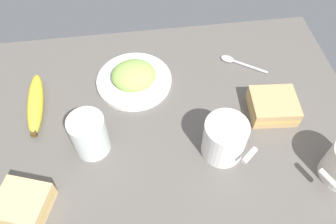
# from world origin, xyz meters

# --- Properties ---
(tabletop) EXTENTS (0.90, 0.64, 0.02)m
(tabletop) POSITION_xyz_m (0.00, 0.00, 0.01)
(tabletop) COLOR #5B5651
(tabletop) RESTS_ON ground
(plate_of_food) EXTENTS (0.19, 0.19, 0.06)m
(plate_of_food) POSITION_xyz_m (0.07, -0.13, 0.04)
(plate_of_food) COLOR white
(plate_of_food) RESTS_ON tabletop
(coffee_mug_black) EXTENTS (0.10, 0.11, 0.09)m
(coffee_mug_black) POSITION_xyz_m (-0.11, 0.10, 0.07)
(coffee_mug_black) COLOR white
(coffee_mug_black) RESTS_ON tabletop
(sandwich_main) EXTENTS (0.12, 0.11, 0.04)m
(sandwich_main) POSITION_xyz_m (0.30, 0.17, 0.04)
(sandwich_main) COLOR #DBB77A
(sandwich_main) RESTS_ON tabletop
(sandwich_side) EXTENTS (0.11, 0.10, 0.04)m
(sandwich_side) POSITION_xyz_m (-0.24, 0.01, 0.04)
(sandwich_side) COLOR tan
(sandwich_side) RESTS_ON tabletop
(glass_of_milk) EXTENTS (0.08, 0.08, 0.10)m
(glass_of_milk) POSITION_xyz_m (0.17, 0.05, 0.06)
(glass_of_milk) COLOR silver
(glass_of_milk) RESTS_ON tabletop
(banana) EXTENTS (0.05, 0.18, 0.04)m
(banana) POSITION_xyz_m (0.30, -0.07, 0.04)
(banana) COLOR yellow
(banana) RESTS_ON tabletop
(spoon) EXTENTS (0.12, 0.09, 0.01)m
(spoon) POSITION_xyz_m (-0.20, -0.16, 0.02)
(spoon) COLOR silver
(spoon) RESTS_ON tabletop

